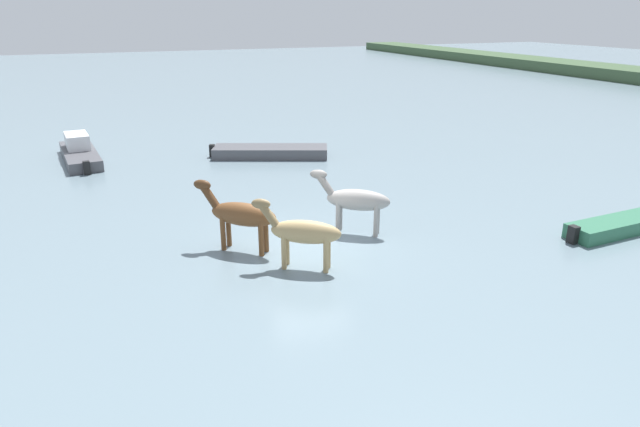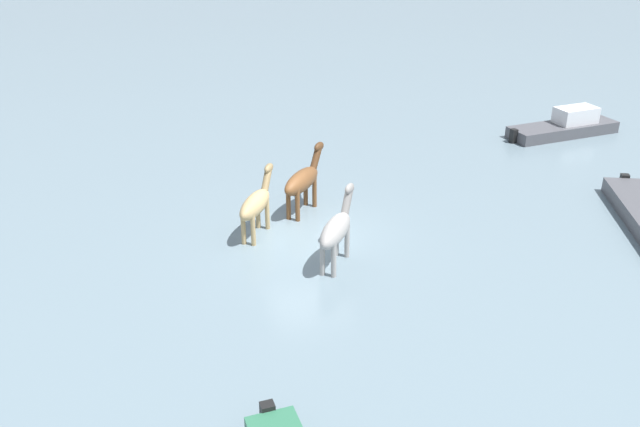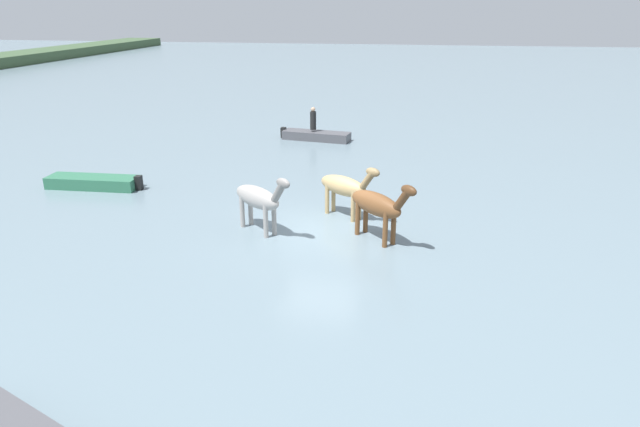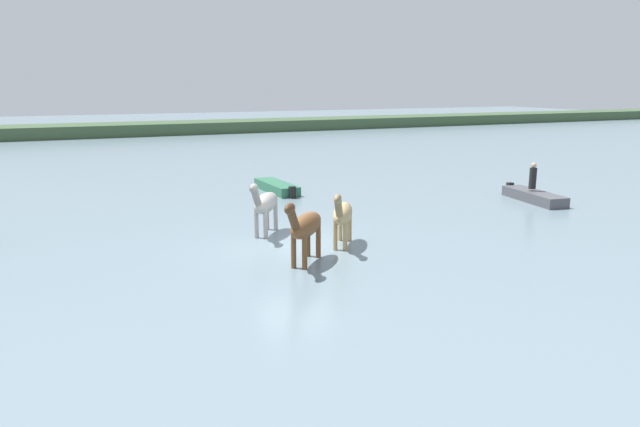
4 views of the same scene
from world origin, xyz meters
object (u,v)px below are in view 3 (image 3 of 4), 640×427
object	(u,v)px
horse_gray_outer	(259,198)
boat_dinghy_port	(94,184)
horse_lead	(378,205)
person_helmsman_aft	(313,119)
boat_launch_far	(316,137)
horse_chestnut_trailing	(345,187)

from	to	relation	value
horse_gray_outer	boat_dinghy_port	xyz separation A→B (m)	(3.25, 7.69, -0.96)
boat_dinghy_port	horse_lead	bearing A→B (deg)	161.30
horse_lead	boat_dinghy_port	world-z (taller)	horse_lead
boat_dinghy_port	person_helmsman_aft	world-z (taller)	person_helmsman_aft
horse_lead	boat_launch_far	size ratio (longest dim) A/B	0.58
horse_chestnut_trailing	boat_launch_far	bearing A→B (deg)	139.48
boat_launch_far	person_helmsman_aft	xyz separation A→B (m)	(0.01, 0.14, 0.95)
horse_lead	horse_chestnut_trailing	world-z (taller)	horse_lead
horse_chestnut_trailing	horse_lead	bearing A→B (deg)	-22.01
horse_gray_outer	boat_launch_far	distance (m)	13.08
horse_chestnut_trailing	boat_dinghy_port	xyz separation A→B (m)	(1.45, 10.16, -0.92)
horse_lead	boat_launch_far	world-z (taller)	horse_lead
horse_lead	horse_chestnut_trailing	bearing A→B (deg)	166.53
horse_lead	boat_dinghy_port	size ratio (longest dim) A/B	0.59
horse_lead	boat_launch_far	bearing A→B (deg)	150.96
horse_lead	horse_gray_outer	size ratio (longest dim) A/B	0.96
boat_dinghy_port	person_helmsman_aft	distance (m)	12.02
boat_launch_far	horse_chestnut_trailing	bearing A→B (deg)	-66.13
boat_launch_far	boat_dinghy_port	distance (m)	12.05
boat_dinghy_port	horse_chestnut_trailing	bearing A→B (deg)	169.27
horse_chestnut_trailing	boat_launch_far	world-z (taller)	horse_chestnut_trailing
horse_chestnut_trailing	boat_dinghy_port	size ratio (longest dim) A/B	0.60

